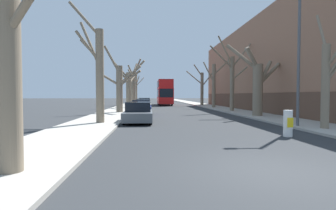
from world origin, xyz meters
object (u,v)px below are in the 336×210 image
object	(u,v)px
street_tree_left_1	(98,70)
street_tree_right_2	(232,78)
parked_car_3	(144,103)
street_tree_left_3	(129,87)
street_tree_left_2	(120,86)
street_tree_left_4	(133,85)
street_tree_left_0	(9,43)
street_tree_right_3	(214,84)
street_tree_right_0	(328,79)
double_decker_bus	(165,91)
street_tree_left_5	(136,88)
street_tree_right_4	(202,87)
parked_car_1	(141,108)
lamp_post	(298,40)
street_tree_right_1	(257,83)
parked_car_0	(138,113)
parked_car_2	(143,105)
traffic_bollard	(288,123)

from	to	relation	value
street_tree_left_1	street_tree_right_2	world-z (taller)	street_tree_right_2
parked_car_3	street_tree_right_2	bearing A→B (deg)	-41.50
street_tree_right_2	street_tree_left_3	bearing A→B (deg)	144.26
street_tree_left_2	street_tree_left_4	size ratio (longest dim) A/B	0.82
street_tree_left_0	street_tree_right_3	size ratio (longest dim) A/B	0.77
street_tree_right_2	street_tree_right_0	bearing A→B (deg)	-89.75
double_decker_bus	street_tree_left_3	bearing A→B (deg)	-117.23
street_tree_right_0	street_tree_left_5	bearing A→B (deg)	105.09
street_tree_left_3	street_tree_right_2	distance (m)	15.08
street_tree_right_4	parked_car_1	distance (m)	23.06
street_tree_left_0	street_tree_left_1	size ratio (longest dim) A/B	0.72
street_tree_left_4	parked_car_3	size ratio (longest dim) A/B	1.95
street_tree_left_4	lamp_post	distance (m)	35.98
street_tree_right_3	street_tree_right_4	world-z (taller)	street_tree_right_3
street_tree_left_4	street_tree_right_2	world-z (taller)	street_tree_left_4
street_tree_right_1	parked_car_0	size ratio (longest dim) A/B	1.41
double_decker_bus	street_tree_left_0	bearing A→B (deg)	-97.89
street_tree_right_2	double_decker_bus	bearing A→B (deg)	107.81
street_tree_left_5	parked_car_2	size ratio (longest dim) A/B	1.62
street_tree_left_4	parked_car_0	size ratio (longest dim) A/B	1.85
parked_car_2	parked_car_3	distance (m)	6.54
parked_car_2	lamp_post	size ratio (longest dim) A/B	0.44
street_tree_right_2	parked_car_1	bearing A→B (deg)	-157.16
street_tree_left_2	street_tree_right_1	size ratio (longest dim) A/B	1.07
street_tree_right_0	street_tree_right_3	world-z (taller)	street_tree_right_3
street_tree_right_3	lamp_post	bearing A→B (deg)	-92.28
street_tree_left_3	traffic_bollard	size ratio (longest dim) A/B	5.63
street_tree_right_0	parked_car_2	bearing A→B (deg)	118.99
street_tree_left_0	parked_car_0	world-z (taller)	street_tree_left_0
street_tree_left_2	street_tree_right_2	distance (m)	12.44
street_tree_left_4	parked_car_3	world-z (taller)	street_tree_left_4
street_tree_right_1	traffic_bollard	xyz separation A→B (m)	(-3.00, -10.65, -2.32)
street_tree_left_0	street_tree_left_5	world-z (taller)	street_tree_left_5
street_tree_left_2	street_tree_right_3	world-z (taller)	street_tree_right_3
street_tree_right_2	lamp_post	bearing A→B (deg)	-93.28
street_tree_right_1	double_decker_bus	world-z (taller)	street_tree_right_1
lamp_post	street_tree_right_1	bearing A→B (deg)	83.79
street_tree_left_1	street_tree_right_1	xyz separation A→B (m)	(12.52, 4.92, -0.55)
street_tree_right_2	street_tree_right_3	size ratio (longest dim) A/B	1.15
street_tree_left_5	street_tree_right_2	distance (m)	32.14
street_tree_right_4	double_decker_bus	world-z (taller)	street_tree_right_4
parked_car_1	street_tree_left_4	bearing A→B (deg)	95.46
lamp_post	street_tree_right_4	bearing A→B (deg)	88.74
street_tree_left_5	street_tree_left_4	bearing A→B (deg)	-90.25
traffic_bollard	street_tree_left_4	bearing A→B (deg)	103.98
parked_car_1	traffic_bollard	distance (m)	15.12
double_decker_bus	parked_car_0	world-z (taller)	double_decker_bus
street_tree_left_4	lamp_post	world-z (taller)	lamp_post
street_tree_left_0	street_tree_left_4	world-z (taller)	street_tree_left_4
street_tree_left_4	traffic_bollard	xyz separation A→B (m)	(9.26, -37.19, -3.09)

